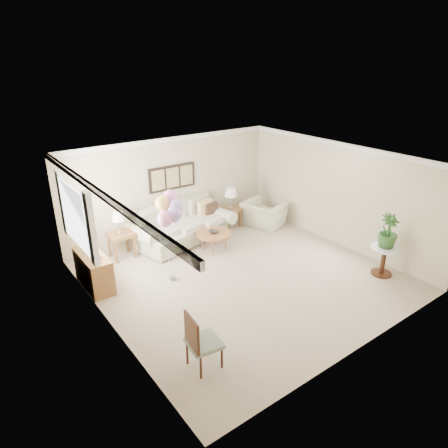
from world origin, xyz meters
The scene contains 18 objects.
ground_plane centered at (0.00, 0.00, 0.00)m, with size 6.00×6.00×0.00m, color #B7A68D.
room_shell centered at (-0.11, 0.09, 1.63)m, with size 6.04×6.04×2.60m.
wall_art_triptych centered at (0.00, 2.96, 1.55)m, with size 1.35×0.06×0.65m.
sofa centered at (-0.13, 2.35, 0.39)m, with size 2.89×1.53×0.99m.
end_table_left centered at (-1.77, 2.41, 0.53)m, with size 0.58×0.52×0.63m.
end_table_right centered at (1.46, 2.35, 0.46)m, with size 0.50×0.45×0.54m.
lamp_left centered at (-1.77, 2.41, 1.05)m, with size 0.31×0.31×0.55m.
lamp_right centered at (1.46, 2.35, 1.01)m, with size 0.34×0.34×0.61m.
coffee_table centered at (0.25, 1.45, 0.41)m, with size 0.88×0.88×0.44m.
decor_bowl centered at (0.25, 1.45, 0.47)m, with size 0.24×0.24×0.06m, color #2D2721.
armchair centered at (2.25, 1.86, 0.35)m, with size 1.07×0.94×0.70m, color beige.
side_table centered at (2.53, -1.77, 0.50)m, with size 0.61×0.61×0.66m.
potted_plant centered at (2.55, -1.75, 1.04)m, with size 0.42×0.42×0.75m, color #275221.
accent_chair centered at (-2.29, -1.81, 0.52)m, with size 0.54×0.54×0.99m.
credenza centered at (-2.76, 1.50, 0.37)m, with size 0.46×1.20×0.74m.
vase_white centered at (-2.74, 1.26, 0.84)m, with size 0.20×0.20×0.21m, color white.
vase_sage centered at (-2.74, 1.69, 0.84)m, with size 0.18×0.18×0.19m, color beige.
balloon_cluster centered at (-1.33, 0.72, 1.66)m, with size 0.59×0.59×1.99m.
Camera 1 is at (-4.87, -5.94, 4.48)m, focal length 32.00 mm.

